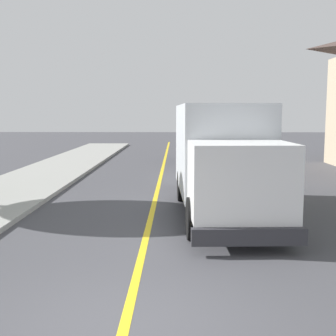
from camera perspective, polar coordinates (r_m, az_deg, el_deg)
ground_plane at (r=6.61m, az=-5.62°, el=-19.57°), size 120.00×120.00×0.00m
centre_line_yellow at (r=16.15m, az=-1.50°, el=-3.36°), size 0.16×56.00×0.01m
box_truck at (r=12.84m, az=7.06°, el=1.78°), size 2.72×7.28×3.20m
parked_car_near at (r=20.20m, az=4.54°, el=1.02°), size 1.94×4.45×1.67m
parked_car_mid at (r=27.13m, az=4.68°, el=2.61°), size 1.98×4.47×1.67m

